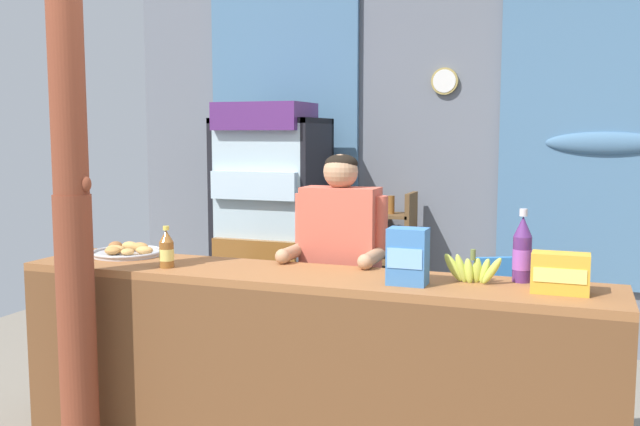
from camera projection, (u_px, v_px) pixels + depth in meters
name	position (u px, v px, depth m)	size (l,w,h in m)	color
ground_plane	(349.00, 413.00, 4.08)	(7.08, 7.08, 0.00)	gray
back_wall_curtained	(420.00, 155.00, 5.47)	(4.85, 0.22, 2.82)	slate
stall_counter	(295.00, 352.00, 3.38)	(2.97, 0.53, 0.93)	#935B33
timber_post	(72.00, 206.00, 3.37)	(0.20, 0.18, 2.65)	brown
drink_fridge	(271.00, 214.00, 5.30)	(0.78, 0.66, 1.84)	black
bottle_shelf_rack	(382.00, 265.00, 5.38)	(0.48, 0.28, 1.17)	brown
plastic_lawn_chair	(498.00, 310.00, 4.48)	(0.59, 0.59, 0.86)	#3884D6
shopkeeper	(340.00, 255.00, 3.86)	(0.53, 0.42, 1.50)	#28282D
soda_bottle_grape_soda	(522.00, 251.00, 3.23)	(0.09, 0.09, 0.34)	#56286B
soda_bottle_iced_tea	(167.00, 250.00, 3.57)	(0.07, 0.07, 0.21)	brown
snack_box_biscuit	(408.00, 256.00, 3.17)	(0.18, 0.13, 0.26)	#3D75B7
snack_box_choco_powder	(560.00, 273.00, 3.00)	(0.24, 0.13, 0.17)	gold
pastry_tray	(127.00, 251.00, 3.93)	(0.39, 0.39, 0.07)	#BCBCC1
banana_bunch	(472.00, 270.00, 3.21)	(0.29, 0.07, 0.16)	#B7C647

